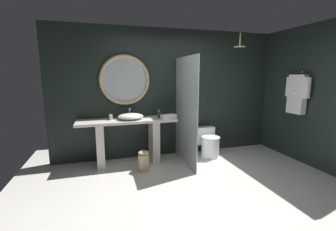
{
  "coord_description": "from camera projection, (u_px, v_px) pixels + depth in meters",
  "views": [
    {
      "loc": [
        -1.38,
        -2.63,
        1.69
      ],
      "look_at": [
        -0.37,
        0.84,
        1.03
      ],
      "focal_mm": 24.12,
      "sensor_mm": 36.0,
      "label": 1
    }
  ],
  "objects": [
    {
      "name": "side_wall_right",
      "position": [
        306.0,
        95.0,
        4.3
      ],
      "size": [
        0.1,
        2.47,
        2.6
      ],
      "primitive_type": "cube",
      "color": "#1E2823",
      "rests_on": "ground_plane"
    },
    {
      "name": "shower_glass_panel",
      "position": [
        186.0,
        111.0,
        4.23
      ],
      "size": [
        0.02,
        1.13,
        2.02
      ],
      "primitive_type": "cube",
      "color": "silver",
      "rests_on": "ground_plane"
    },
    {
      "name": "ground_plane",
      "position": [
        210.0,
        197.0,
        3.17
      ],
      "size": [
        5.76,
        5.76,
        0.0
      ],
      "primitive_type": "plane",
      "color": "silver"
    },
    {
      "name": "round_wall_mirror",
      "position": [
        125.0,
        80.0,
        4.33
      ],
      "size": [
        0.96,
        0.07,
        0.96
      ],
      "color": "#D6B77F"
    },
    {
      "name": "rain_shower_head",
      "position": [
        240.0,
        46.0,
        4.46
      ],
      "size": [
        0.22,
        0.22,
        0.28
      ],
      "color": "#D6B77F"
    },
    {
      "name": "vanity_counter",
      "position": [
        128.0,
        136.0,
        4.29
      ],
      "size": [
        1.84,
        0.53,
        0.86
      ],
      "color": "silver",
      "rests_on": "ground_plane"
    },
    {
      "name": "waste_bin",
      "position": [
        144.0,
        161.0,
        3.98
      ],
      "size": [
        0.19,
        0.19,
        0.37
      ],
      "color": "#D6B77F",
      "rests_on": "ground_plane"
    },
    {
      "name": "vessel_sink",
      "position": [
        131.0,
        116.0,
        4.21
      ],
      "size": [
        0.47,
        0.39,
        0.2
      ],
      "color": "white",
      "rests_on": "vanity_counter"
    },
    {
      "name": "back_wall_panel",
      "position": [
        171.0,
        93.0,
        4.73
      ],
      "size": [
        4.8,
        0.1,
        2.6
      ],
      "primitive_type": "cube",
      "color": "#1E2823",
      "rests_on": "ground_plane"
    },
    {
      "name": "folded_hand_towel",
      "position": [
        169.0,
        117.0,
        4.27
      ],
      "size": [
        0.31,
        0.21,
        0.08
      ],
      "primitive_type": "cube",
      "rotation": [
        0.0,
        0.0,
        0.25
      ],
      "color": "white",
      "rests_on": "vanity_counter"
    },
    {
      "name": "tumbler_cup",
      "position": [
        111.0,
        117.0,
        4.18
      ],
      "size": [
        0.07,
        0.07,
        0.1
      ],
      "primitive_type": "cylinder",
      "color": "silver",
      "rests_on": "vanity_counter"
    },
    {
      "name": "soap_dispenser",
      "position": [
        159.0,
        114.0,
        4.36
      ],
      "size": [
        0.06,
        0.06,
        0.16
      ],
      "color": "#282D28",
      "rests_on": "vanity_counter"
    },
    {
      "name": "toilet",
      "position": [
        209.0,
        143.0,
        4.72
      ],
      "size": [
        0.38,
        0.55,
        0.58
      ],
      "color": "white",
      "rests_on": "ground_plane"
    },
    {
      "name": "hanging_bathrobe",
      "position": [
        297.0,
        92.0,
        4.32
      ],
      "size": [
        0.2,
        0.53,
        0.81
      ],
      "color": "#D6B77F"
    }
  ]
}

